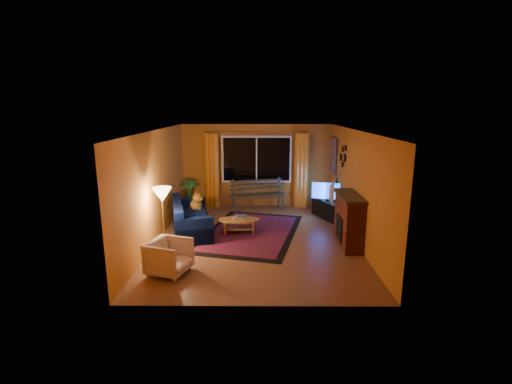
{
  "coord_description": "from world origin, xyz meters",
  "views": [
    {
      "loc": [
        0.05,
        -8.18,
        3.01
      ],
      "look_at": [
        0.0,
        0.3,
        1.05
      ],
      "focal_mm": 26.0,
      "sensor_mm": 36.0,
      "label": 1
    }
  ],
  "objects_px": {
    "bench": "(258,202)",
    "coffee_table": "(239,226)",
    "sofa": "(191,217)",
    "armchair": "(169,255)",
    "tv_console": "(329,210)",
    "floor_lamp": "(164,221)"
  },
  "relations": [
    {
      "from": "armchair",
      "to": "coffee_table",
      "type": "relative_size",
      "value": 0.72
    },
    {
      "from": "sofa",
      "to": "coffee_table",
      "type": "height_order",
      "value": "sofa"
    },
    {
      "from": "sofa",
      "to": "tv_console",
      "type": "height_order",
      "value": "sofa"
    },
    {
      "from": "floor_lamp",
      "to": "coffee_table",
      "type": "bearing_deg",
      "value": 38.86
    },
    {
      "from": "bench",
      "to": "tv_console",
      "type": "relative_size",
      "value": 1.31
    },
    {
      "from": "armchair",
      "to": "tv_console",
      "type": "height_order",
      "value": "armchair"
    },
    {
      "from": "sofa",
      "to": "tv_console",
      "type": "distance_m",
      "value": 3.78
    },
    {
      "from": "bench",
      "to": "floor_lamp",
      "type": "height_order",
      "value": "floor_lamp"
    },
    {
      "from": "coffee_table",
      "to": "bench",
      "type": "bearing_deg",
      "value": 77.81
    },
    {
      "from": "sofa",
      "to": "coffee_table",
      "type": "xyz_separation_m",
      "value": [
        1.17,
        -0.03,
        -0.22
      ]
    },
    {
      "from": "coffee_table",
      "to": "tv_console",
      "type": "xyz_separation_m",
      "value": [
        2.41,
        1.24,
        0.07
      ]
    },
    {
      "from": "armchair",
      "to": "floor_lamp",
      "type": "xyz_separation_m",
      "value": [
        -0.34,
        1.03,
        0.34
      ]
    },
    {
      "from": "sofa",
      "to": "tv_console",
      "type": "bearing_deg",
      "value": 4.14
    },
    {
      "from": "floor_lamp",
      "to": "armchair",
      "type": "bearing_deg",
      "value": -71.74
    },
    {
      "from": "bench",
      "to": "floor_lamp",
      "type": "bearing_deg",
      "value": -135.17
    },
    {
      "from": "floor_lamp",
      "to": "coffee_table",
      "type": "xyz_separation_m",
      "value": [
        1.51,
        1.22,
        -0.52
      ]
    },
    {
      "from": "sofa",
      "to": "armchair",
      "type": "bearing_deg",
      "value": -104.69
    },
    {
      "from": "sofa",
      "to": "tv_console",
      "type": "xyz_separation_m",
      "value": [
        3.57,
        1.21,
        -0.15
      ]
    },
    {
      "from": "tv_console",
      "to": "sofa",
      "type": "bearing_deg",
      "value": 176.43
    },
    {
      "from": "bench",
      "to": "coffee_table",
      "type": "height_order",
      "value": "bench"
    },
    {
      "from": "tv_console",
      "to": "floor_lamp",
      "type": "bearing_deg",
      "value": -170.14
    },
    {
      "from": "sofa",
      "to": "coffee_table",
      "type": "distance_m",
      "value": 1.19
    }
  ]
}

